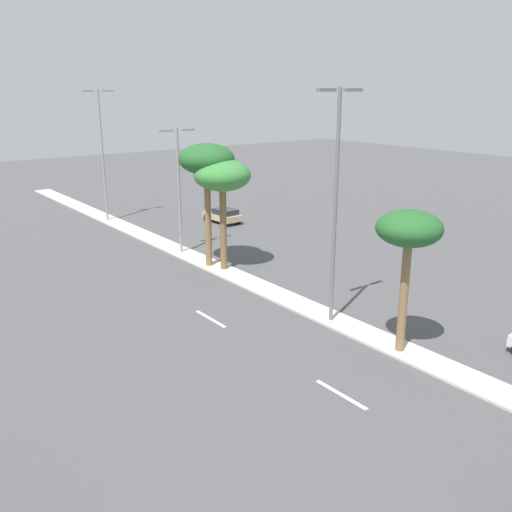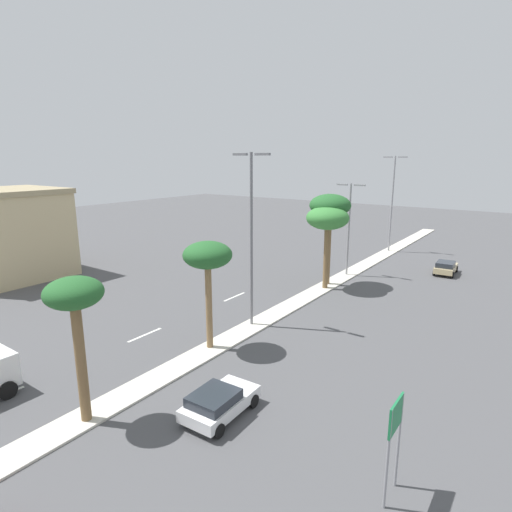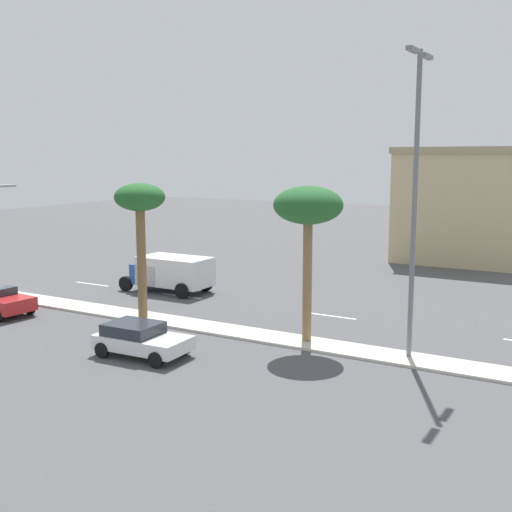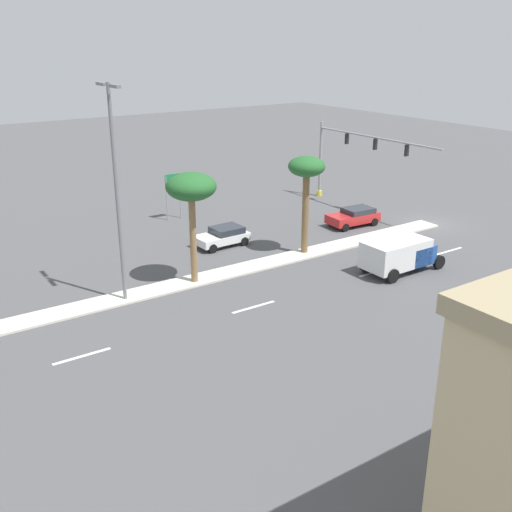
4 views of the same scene
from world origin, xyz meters
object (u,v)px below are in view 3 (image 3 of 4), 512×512
commercial_building (466,204)px  palm_tree_rear (140,205)px  palm_tree_leading (308,209)px  street_lamp_outboard (415,186)px  sedan_white_right (140,339)px  box_truck (170,272)px

commercial_building → palm_tree_rear: (27.49, -9.69, 1.32)m
palm_tree_leading → street_lamp_outboard: bearing=90.7°
palm_tree_rear → sedan_white_right: (4.65, 3.79, -5.01)m
palm_tree_leading → sedan_white_right: (5.05, -5.09, -5.14)m
street_lamp_outboard → commercial_building: bearing=-172.1°
commercial_building → street_lamp_outboard: 27.40m
palm_tree_rear → sedan_white_right: size_ratio=1.71×
commercial_building → street_lamp_outboard: (27.03, 3.73, 2.56)m
commercial_building → palm_tree_rear: commercial_building is taller
commercial_building → palm_tree_rear: size_ratio=1.44×
street_lamp_outboard → box_truck: size_ratio=2.19×
palm_tree_rear → box_truck: 8.10m
commercial_building → palm_tree_leading: size_ratio=1.43×
sedan_white_right → street_lamp_outboard: bearing=117.9°
palm_tree_rear → palm_tree_leading: (-0.40, 8.88, 0.13)m
palm_tree_rear → street_lamp_outboard: size_ratio=0.56×
palm_tree_rear → street_lamp_outboard: bearing=92.0°
commercial_building → box_truck: commercial_building is taller
sedan_white_right → box_truck: (-10.68, -6.75, 0.48)m
sedan_white_right → box_truck: bearing=-147.7°
street_lamp_outboard → sedan_white_right: (5.11, -9.63, -6.25)m
commercial_building → street_lamp_outboard: street_lamp_outboard is taller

